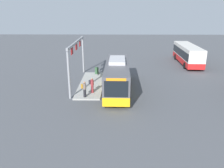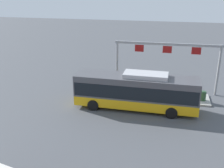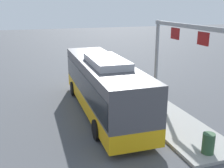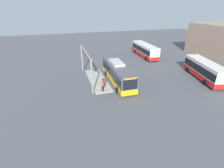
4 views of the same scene
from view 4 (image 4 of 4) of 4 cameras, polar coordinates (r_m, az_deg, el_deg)
ground_plane at (r=27.90m, az=1.99°, el=0.61°), size 120.00×120.00×0.00m
platform_curb at (r=28.74m, az=-5.07°, el=1.46°), size 10.00×2.80×0.16m
bus_main at (r=27.20m, az=2.05°, el=4.08°), size 10.96×2.86×3.46m
bus_background_left at (r=43.47m, az=11.36°, el=11.73°), size 10.93×3.05×3.10m
bus_background_right at (r=32.98m, az=29.61°, el=4.51°), size 10.27×4.85×3.10m
person_boarding at (r=24.33m, az=-3.39°, el=-0.59°), size 0.41×0.57×1.67m
person_waiting_near at (r=25.59m, az=-2.69°, el=0.79°), size 0.47×0.60×1.67m
platform_sign_gantry at (r=27.74m, az=-9.15°, el=8.59°), size 10.59×0.24×5.20m
trash_bin at (r=32.52m, az=-6.26°, el=5.32°), size 0.52×0.52×0.90m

